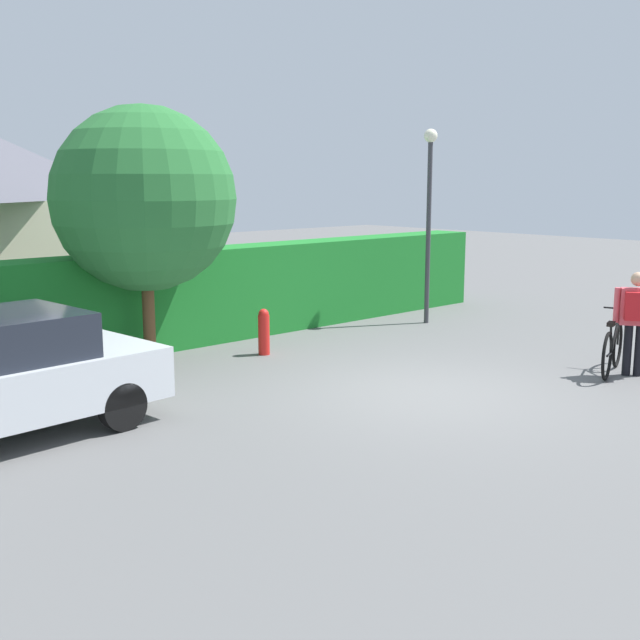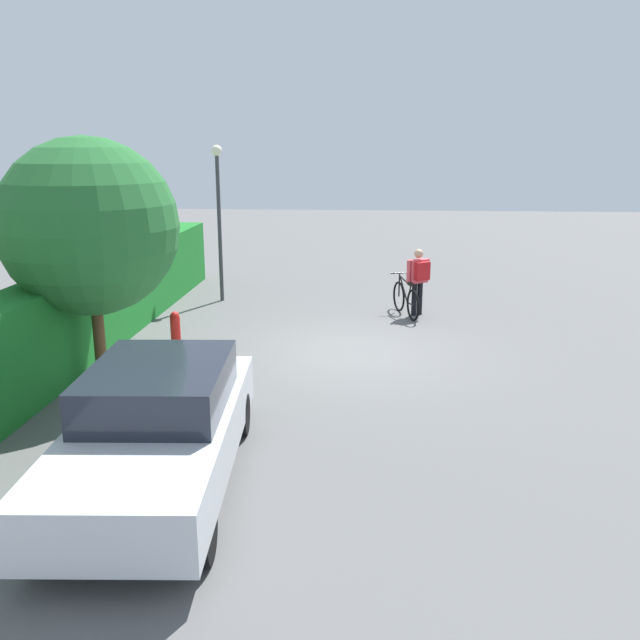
{
  "view_description": "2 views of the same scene",
  "coord_description": "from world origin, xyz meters",
  "px_view_note": "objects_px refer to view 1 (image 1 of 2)",
  "views": [
    {
      "loc": [
        -8.42,
        -6.91,
        3.01
      ],
      "look_at": [
        -1.78,
        0.3,
        1.24
      ],
      "focal_mm": 43.67,
      "sensor_mm": 36.0,
      "label": 1
    },
    {
      "loc": [
        -12.75,
        -0.38,
        4.05
      ],
      "look_at": [
        -1.42,
        0.49,
        1.04
      ],
      "focal_mm": 37.2,
      "sensor_mm": 36.0,
      "label": 2
    }
  ],
  "objects_px": {
    "street_lamp": "(429,198)",
    "tree_kerbside": "(144,199)",
    "fire_hydrant": "(264,331)",
    "person_rider": "(636,314)",
    "bicycle": "(613,348)"
  },
  "relations": [
    {
      "from": "street_lamp",
      "to": "tree_kerbside",
      "type": "distance_m",
      "value": 6.29
    },
    {
      "from": "street_lamp",
      "to": "fire_hydrant",
      "type": "height_order",
      "value": "street_lamp"
    },
    {
      "from": "fire_hydrant",
      "to": "person_rider",
      "type": "bearing_deg",
      "value": -57.19
    },
    {
      "from": "street_lamp",
      "to": "fire_hydrant",
      "type": "xyz_separation_m",
      "value": [
        -4.47,
        -0.05,
        -2.22
      ]
    },
    {
      "from": "person_rider",
      "to": "tree_kerbside",
      "type": "xyz_separation_m",
      "value": [
        -5.04,
        5.9,
        1.72
      ]
    },
    {
      "from": "bicycle",
      "to": "tree_kerbside",
      "type": "height_order",
      "value": "tree_kerbside"
    },
    {
      "from": "street_lamp",
      "to": "tree_kerbside",
      "type": "xyz_separation_m",
      "value": [
        -6.24,
        0.78,
        0.07
      ]
    },
    {
      "from": "street_lamp",
      "to": "fire_hydrant",
      "type": "distance_m",
      "value": 4.99
    },
    {
      "from": "bicycle",
      "to": "person_rider",
      "type": "bearing_deg",
      "value": -74.02
    },
    {
      "from": "fire_hydrant",
      "to": "street_lamp",
      "type": "bearing_deg",
      "value": 0.64
    },
    {
      "from": "person_rider",
      "to": "fire_hydrant",
      "type": "bearing_deg",
      "value": 122.81
    },
    {
      "from": "person_rider",
      "to": "tree_kerbside",
      "type": "height_order",
      "value": "tree_kerbside"
    },
    {
      "from": "bicycle",
      "to": "person_rider",
      "type": "height_order",
      "value": "person_rider"
    },
    {
      "from": "person_rider",
      "to": "fire_hydrant",
      "type": "xyz_separation_m",
      "value": [
        -3.27,
        5.07,
        -0.57
      ]
    },
    {
      "from": "bicycle",
      "to": "tree_kerbside",
      "type": "xyz_separation_m",
      "value": [
        -4.95,
        5.61,
        2.3
      ]
    }
  ]
}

